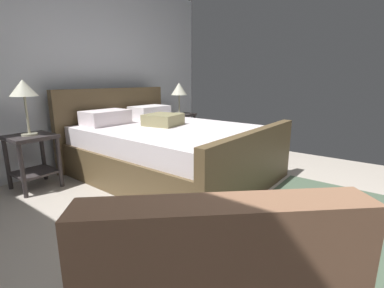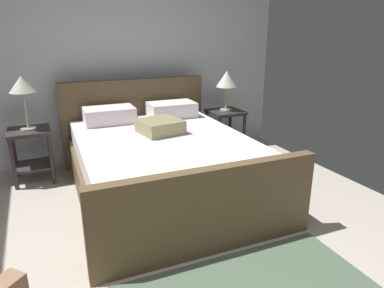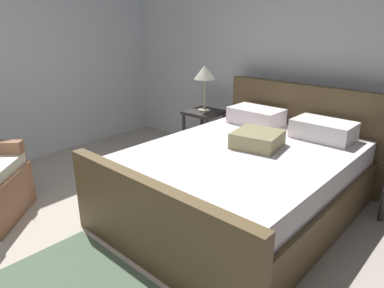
{
  "view_description": "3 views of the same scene",
  "coord_description": "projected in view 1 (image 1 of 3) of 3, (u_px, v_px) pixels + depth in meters",
  "views": [
    {
      "loc": [
        -2.09,
        -0.28,
        1.18
      ],
      "look_at": [
        -0.1,
        1.22,
        0.59
      ],
      "focal_mm": 25.36,
      "sensor_mm": 36.0,
      "label": 1
    },
    {
      "loc": [
        -0.73,
        -1.26,
        1.64
      ],
      "look_at": [
        0.38,
        1.21,
        0.75
      ],
      "focal_mm": 32.48,
      "sensor_mm": 36.0,
      "label": 2
    },
    {
      "loc": [
        1.91,
        -0.59,
        1.7
      ],
      "look_at": [
        0.02,
        1.58,
        0.68
      ],
      "focal_mm": 32.46,
      "sensor_mm": 36.0,
      "label": 3
    }
  ],
  "objects": [
    {
      "name": "wall_back",
      "position": [
        76.0,
        68.0,
        3.66
      ],
      "size": [
        5.01,
        0.12,
        2.67
      ],
      "primitive_type": "cube",
      "color": "silver",
      "rests_on": "ground"
    },
    {
      "name": "area_rug",
      "position": [
        323.0,
        215.0,
        2.41
      ],
      "size": [
        1.71,
        1.19,
        0.01
      ],
      "primitive_type": "cube",
      "rotation": [
        0.0,
        0.0,
        -0.02
      ],
      "color": "#4C604B",
      "rests_on": "ground"
    },
    {
      "name": "table_lamp_right",
      "position": [
        179.0,
        90.0,
        4.68
      ],
      "size": [
        0.28,
        0.28,
        0.53
      ],
      "color": "#B7B293",
      "rests_on": "nightstand_right"
    },
    {
      "name": "ground_plane",
      "position": [
        328.0,
        240.0,
        2.06
      ],
      "size": [
        4.89,
        6.4,
        0.02
      ],
      "primitive_type": "cube",
      "color": "#B6AB9D"
    },
    {
      "name": "table_lamp_left",
      "position": [
        23.0,
        90.0,
        2.8
      ],
      "size": [
        0.27,
        0.27,
        0.58
      ],
      "color": "#B7B293",
      "rests_on": "nightstand_left"
    },
    {
      "name": "nightstand_left",
      "position": [
        32.0,
        153.0,
        2.95
      ],
      "size": [
        0.44,
        0.44,
        0.6
      ],
      "color": "#332D2D",
      "rests_on": "ground"
    },
    {
      "name": "nightstand_right",
      "position": [
        179.0,
        125.0,
        4.82
      ],
      "size": [
        0.44,
        0.44,
        0.6
      ],
      "color": "#332D2D",
      "rests_on": "ground"
    },
    {
      "name": "bed",
      "position": [
        168.0,
        148.0,
        3.4
      ],
      "size": [
        1.87,
        2.36,
        1.06
      ],
      "color": "brown",
      "rests_on": "ground"
    }
  ]
}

